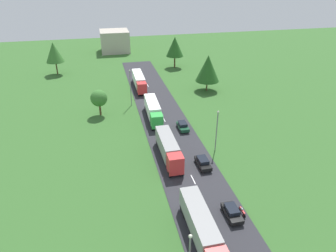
% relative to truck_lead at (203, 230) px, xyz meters
% --- Properties ---
extents(road, '(10.00, 140.00, 0.06)m').
position_rel_truck_lead_xyz_m(road, '(2.51, 11.21, -2.04)').
color(road, '#2B2B30').
rests_on(road, ground).
extents(lane_marking_centre, '(0.16, 124.79, 0.01)m').
position_rel_truck_lead_xyz_m(lane_marking_centre, '(2.51, 9.07, -2.01)').
color(lane_marking_centre, white).
rests_on(lane_marking_centre, road).
extents(truck_lead, '(2.51, 12.92, 3.47)m').
position_rel_truck_lead_xyz_m(truck_lead, '(0.00, 0.00, 0.00)').
color(truck_lead, red).
rests_on(truck_lead, road).
extents(truck_second, '(2.50, 11.64, 3.54)m').
position_rel_truck_lead_xyz_m(truck_second, '(0.07, 18.81, 0.05)').
color(truck_second, red).
rests_on(truck_second, road).
extents(truck_third, '(2.84, 12.24, 3.57)m').
position_rel_truck_lead_xyz_m(truck_third, '(0.30, 35.17, 0.03)').
color(truck_third, green).
rests_on(truck_third, road).
extents(truck_fourth, '(2.59, 13.18, 3.54)m').
position_rel_truck_lead_xyz_m(truck_fourth, '(-0.04, 55.05, 0.04)').
color(truck_fourth, red).
rests_on(truck_fourth, road).
extents(car_second, '(1.79, 3.91, 1.45)m').
position_rel_truck_lead_xyz_m(car_second, '(5.21, 3.18, -1.25)').
color(car_second, black).
rests_on(car_second, road).
extents(car_third, '(1.86, 4.17, 1.51)m').
position_rel_truck_lead_xyz_m(car_third, '(5.14, 15.07, -1.22)').
color(car_third, black).
rests_on(car_third, road).
extents(car_fourth, '(1.84, 4.05, 1.58)m').
position_rel_truck_lead_xyz_m(car_fourth, '(5.27, 28.49, -1.20)').
color(car_fourth, '#19472D').
rests_on(car_fourth, road).
extents(motorcycle_courier, '(0.28, 1.94, 0.91)m').
position_rel_truck_lead_xyz_m(motorcycle_courier, '(6.76, 3.28, -1.53)').
color(motorcycle_courier, black).
rests_on(motorcycle_courier, road).
extents(lamppost_second, '(0.36, 0.36, 7.95)m').
position_rel_truck_lead_xyz_m(lamppost_second, '(9.00, 19.55, 2.38)').
color(lamppost_second, slate).
rests_on(lamppost_second, ground).
extents(lamppost_third, '(0.36, 0.36, 8.89)m').
position_rel_truck_lead_xyz_m(lamppost_third, '(-3.57, 43.42, 2.86)').
color(lamppost_third, slate).
rests_on(lamppost_third, ground).
extents(tree_oak, '(5.46, 5.46, 9.95)m').
position_rel_truck_lead_xyz_m(tree_oak, '(-23.43, 72.77, 4.86)').
color(tree_oak, '#513823').
rests_on(tree_oak, ground).
extents(tree_birch, '(5.67, 5.67, 10.09)m').
position_rel_truck_lead_xyz_m(tree_birch, '(14.22, 71.76, 4.87)').
color(tree_birch, '#513823').
rests_on(tree_birch, ground).
extents(tree_maple, '(6.31, 6.31, 9.68)m').
position_rel_truck_lead_xyz_m(tree_maple, '(17.57, 48.95, 4.13)').
color(tree_maple, '#513823').
rests_on(tree_maple, ground).
extents(tree_pine, '(3.73, 3.73, 5.95)m').
position_rel_truck_lead_xyz_m(tree_pine, '(-11.07, 39.55, 1.99)').
color(tree_pine, '#513823').
rests_on(tree_pine, ground).
extents(distant_building, '(10.90, 10.89, 8.11)m').
position_rel_truck_lead_xyz_m(distant_building, '(-3.58, 98.39, 1.98)').
color(distant_building, '#B2A899').
rests_on(distant_building, ground).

